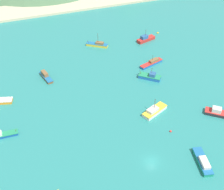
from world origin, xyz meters
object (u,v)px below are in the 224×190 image
object	(u,v)px
fishing_boat_4	(98,45)
fishing_boat_7	(1,135)
fishing_boat_9	(203,162)
fishing_boat_11	(152,63)
fishing_boat_10	(219,113)
fishing_boat_5	(150,77)
fishing_boat_2	(154,111)
fishing_boat_8	(46,76)
fishing_boat_0	(146,39)
buoy_1	(158,33)
buoy_0	(171,131)

from	to	relation	value
fishing_boat_4	fishing_boat_7	size ratio (longest dim) A/B	0.94
fishing_boat_7	fishing_boat_9	world-z (taller)	fishing_boat_7
fishing_boat_11	fishing_boat_10	bearing A→B (deg)	-79.44
fishing_boat_5	fishing_boat_9	xyz separation A→B (m)	(-4.73, -41.52, -0.07)
fishing_boat_2	fishing_boat_8	distance (m)	43.42
fishing_boat_4	fishing_boat_10	distance (m)	61.22
fishing_boat_9	fishing_boat_10	distance (m)	22.28
fishing_boat_0	fishing_boat_7	size ratio (longest dim) A/B	0.98
buoy_1	fishing_boat_10	bearing A→B (deg)	-98.34
fishing_boat_2	fishing_boat_7	size ratio (longest dim) A/B	1.01
fishing_boat_7	fishing_boat_11	size ratio (longest dim) A/B	0.89
buoy_0	fishing_boat_10	bearing A→B (deg)	3.88
fishing_boat_5	buoy_1	distance (m)	38.39
fishing_boat_11	fishing_boat_7	bearing A→B (deg)	-161.37
buoy_0	fishing_boat_5	bearing A→B (deg)	76.37
buoy_1	buoy_0	bearing A→B (deg)	-114.11
buoy_1	fishing_boat_0	bearing A→B (deg)	-150.64
fishing_boat_5	fishing_boat_10	world-z (taller)	fishing_boat_5
fishing_boat_7	buoy_1	xyz separation A→B (m)	(75.32, 44.22, -0.54)
fishing_boat_4	fishing_boat_7	bearing A→B (deg)	-136.47
fishing_boat_0	fishing_boat_8	xyz separation A→B (m)	(-48.12, -13.59, -0.15)
fishing_boat_10	buoy_0	xyz separation A→B (m)	(-18.29, -1.24, -0.77)
fishing_boat_9	fishing_boat_11	bearing A→B (deg)	78.95
fishing_boat_4	fishing_boat_9	bearing A→B (deg)	-85.45
fishing_boat_0	fishing_boat_4	size ratio (longest dim) A/B	1.04
fishing_boat_2	fishing_boat_9	xyz separation A→B (m)	(2.73, -23.44, -0.06)
fishing_boat_8	fishing_boat_11	xyz separation A→B (m)	(41.70, -5.43, -0.15)
fishing_boat_11	buoy_1	bearing A→B (deg)	57.64
fishing_boat_2	fishing_boat_4	distance (m)	48.91
fishing_boat_7	buoy_0	size ratio (longest dim) A/B	13.58
fishing_boat_2	fishing_boat_8	world-z (taller)	fishing_boat_2
fishing_boat_11	buoy_1	xyz separation A→B (m)	(15.18, 23.95, -0.58)
fishing_boat_10	fishing_boat_5	bearing A→B (deg)	113.75
fishing_boat_2	buoy_1	size ratio (longest dim) A/B	10.92
fishing_boat_9	fishing_boat_11	size ratio (longest dim) A/B	0.91
fishing_boat_5	fishing_boat_7	xyz separation A→B (m)	(-55.07, -11.61, -0.20)
fishing_boat_5	fishing_boat_2	bearing A→B (deg)	-112.42
fishing_boat_0	fishing_boat_9	bearing A→B (deg)	-103.19
fishing_boat_0	fishing_boat_10	world-z (taller)	fishing_boat_0
fishing_boat_4	fishing_boat_7	xyz separation A→B (m)	(-44.59, -42.35, -0.12)
buoy_1	fishing_boat_5	bearing A→B (deg)	-121.84
fishing_boat_5	buoy_0	xyz separation A→B (m)	(-6.69, -27.60, -0.77)
fishing_boat_7	buoy_0	distance (m)	50.95
fishing_boat_7	fishing_boat_11	xyz separation A→B (m)	(60.14, 20.27, 0.05)
fishing_boat_2	fishing_boat_5	xyz separation A→B (m)	(7.46, 18.08, 0.01)
fishing_boat_4	fishing_boat_8	distance (m)	31.00
fishing_boat_4	fishing_boat_0	bearing A→B (deg)	-7.92
buoy_0	buoy_1	distance (m)	65.96
fishing_boat_9	fishing_boat_0	bearing A→B (deg)	76.81
fishing_boat_9	buoy_1	bearing A→B (deg)	71.38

